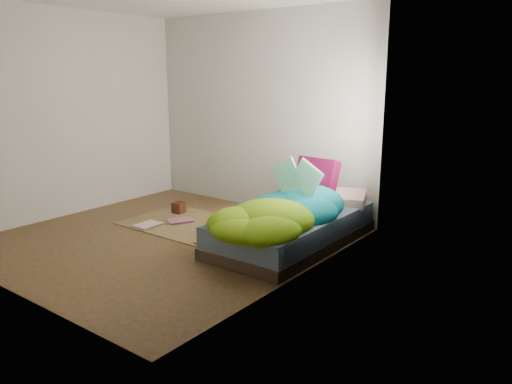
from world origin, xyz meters
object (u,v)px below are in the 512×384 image
wooden_box (179,208)px  floor_book_a (141,223)px  bed (292,229)px  open_book (296,168)px  floor_book_b (178,218)px  pillow_magenta (316,180)px

wooden_box → floor_book_a: size_ratio=0.45×
bed → wooden_box: bearing=176.9°
bed → wooden_box: 1.85m
open_book → wooden_box: bearing=-179.8°
open_book → bed: bearing=-93.9°
open_book → wooden_box: (-1.85, 0.05, -0.75)m
bed → wooden_box: bed is taller
floor_book_b → wooden_box: bearing=162.8°
bed → floor_book_a: size_ratio=6.49×
pillow_magenta → open_book: (0.11, -0.60, 0.24)m
pillow_magenta → wooden_box: bearing=-158.5°
floor_book_a → pillow_magenta: bearing=32.9°
bed → open_book: open_book is taller
floor_book_a → bed: bearing=15.0°
floor_book_a → floor_book_b: size_ratio=1.03×
wooden_box → pillow_magenta: bearing=17.4°
bed → floor_book_b: 1.65m
floor_book_b → floor_book_a: bearing=-87.1°
pillow_magenta → open_book: size_ratio=0.99×
wooden_box → floor_book_a: 0.65m
open_book → floor_book_a: 2.11m
floor_book_b → pillow_magenta: bearing=56.2°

